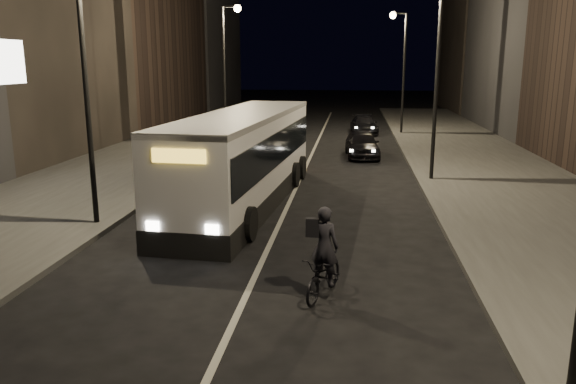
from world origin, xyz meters
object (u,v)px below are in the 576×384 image
(streetlight_left_near, at_px, (92,49))
(car_near, at_px, (362,144))
(cyclist_on_bicycle, at_px, (324,267))
(car_mid, at_px, (273,121))
(streetlight_left_far, at_px, (228,56))
(streetlight_right_mid, at_px, (432,53))
(city_bus, at_px, (244,155))
(streetlight_right_far, at_px, (401,56))
(car_far, at_px, (364,125))

(streetlight_left_near, relative_size, car_near, 1.96)
(cyclist_on_bicycle, distance_m, car_mid, 30.04)
(streetlight_left_near, relative_size, streetlight_left_far, 1.00)
(streetlight_left_far, bearing_deg, streetlight_right_mid, -43.16)
(streetlight_left_near, bearing_deg, streetlight_right_mid, 36.88)
(city_bus, height_order, car_near, city_bus)
(cyclist_on_bicycle, relative_size, car_mid, 0.48)
(city_bus, xyz_separation_m, car_near, (4.34, 10.64, -1.07))
(cyclist_on_bicycle, bearing_deg, streetlight_right_far, 101.48)
(streetlight_left_far, xyz_separation_m, city_bus, (3.73, -14.51, -3.58))
(streetlight_left_near, height_order, streetlight_left_far, same)
(city_bus, height_order, cyclist_on_bicycle, city_bus)
(car_far, bearing_deg, streetlight_right_mid, -86.41)
(streetlight_left_near, bearing_deg, cyclist_on_bicycle, -32.86)
(streetlight_left_near, bearing_deg, car_far, 71.06)
(city_bus, relative_size, car_far, 2.86)
(streetlight_right_far, bearing_deg, streetlight_left_far, -150.64)
(streetlight_left_near, distance_m, car_mid, 25.52)
(streetlight_left_near, bearing_deg, streetlight_right_far, 66.04)
(car_near, distance_m, car_far, 10.18)
(streetlight_right_mid, xyz_separation_m, car_mid, (-8.93, 17.03, -4.65))
(streetlight_left_near, xyz_separation_m, cyclist_on_bicycle, (7.03, -4.54, -4.66))
(streetlight_right_far, xyz_separation_m, car_mid, (-8.93, 1.03, -4.65))
(car_far, bearing_deg, streetlight_right_far, -11.93)
(streetlight_right_mid, relative_size, car_mid, 1.88)
(streetlight_right_far, bearing_deg, cyclist_on_bicycle, -97.25)
(city_bus, bearing_deg, cyclist_on_bicycle, -63.32)
(streetlight_left_near, xyz_separation_m, car_mid, (1.73, 25.03, -4.65))
(streetlight_left_far, bearing_deg, car_far, 37.08)
(cyclist_on_bicycle, xyz_separation_m, car_near, (1.04, 18.67, 0.01))
(car_mid, bearing_deg, city_bus, 90.04)
(cyclist_on_bicycle, bearing_deg, car_far, 106.13)
(car_near, bearing_deg, cyclist_on_bicycle, -97.54)
(streetlight_left_near, xyz_separation_m, car_far, (8.34, 24.30, -4.74))
(streetlight_right_far, xyz_separation_m, cyclist_on_bicycle, (-3.63, -28.54, -4.66))
(streetlight_right_far, bearing_deg, streetlight_right_mid, -90.00)
(streetlight_right_far, relative_size, cyclist_on_bicycle, 3.88)
(cyclist_on_bicycle, relative_size, car_far, 0.49)
(streetlight_left_far, relative_size, city_bus, 0.66)
(streetlight_left_far, distance_m, city_bus, 15.41)
(streetlight_right_mid, distance_m, car_far, 17.14)
(streetlight_right_far, height_order, streetlight_left_near, same)
(streetlight_right_mid, height_order, streetlight_left_near, same)
(city_bus, bearing_deg, car_near, 72.14)
(streetlight_left_near, relative_size, city_bus, 0.66)
(cyclist_on_bicycle, relative_size, car_near, 0.51)
(car_near, bearing_deg, streetlight_left_near, -124.09)
(car_mid, bearing_deg, cyclist_on_bicycle, 94.89)
(streetlight_right_far, height_order, streetlight_left_far, same)
(streetlight_right_mid, bearing_deg, city_bus, -146.94)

